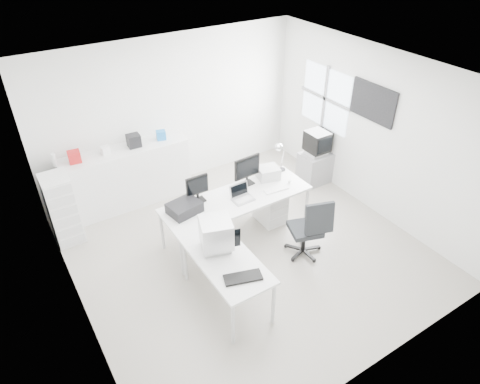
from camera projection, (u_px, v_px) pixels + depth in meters
floor at (247, 250)px, 6.77m from camera, size 5.00×5.00×0.01m
ceiling at (249, 77)px, 5.19m from camera, size 5.00×5.00×0.01m
back_wall at (172, 113)px, 7.73m from camera, size 5.00×0.02×2.80m
left_wall at (65, 237)px, 4.87m from camera, size 0.02×5.00×2.80m
right_wall at (374, 133)px, 7.09m from camera, size 0.02×5.00×2.80m
window at (325, 98)px, 7.81m from camera, size 0.02×1.20×1.10m
wall_picture at (373, 102)px, 6.86m from camera, size 0.04×0.90×0.60m
main_desk at (237, 217)px, 6.87m from camera, size 2.40×0.80×0.75m
side_desk at (227, 280)px, 5.72m from camera, size 0.70×1.40×0.75m
drawer_pedestal at (270, 205)px, 7.25m from camera, size 0.40×0.50×0.60m
inkjet_printer at (184, 208)px, 6.30m from camera, size 0.51×0.43×0.16m
lcd_monitor_small at (197, 189)px, 6.46m from camera, size 0.36×0.21×0.45m
lcd_monitor_large at (247, 171)px, 6.85m from camera, size 0.48×0.22×0.49m
laptop at (243, 195)px, 6.55m from camera, size 0.30×0.31×0.20m
white_keyboard at (276, 189)px, 6.83m from camera, size 0.42×0.16×0.02m
white_mouse at (289, 182)px, 6.99m from camera, size 0.05×0.05×0.05m
laser_printer at (268, 173)px, 7.09m from camera, size 0.40×0.36×0.20m
desk_lamp at (282, 159)px, 7.23m from camera, size 0.18×0.18×0.42m
crt_monitor at (216, 235)px, 5.55m from camera, size 0.52×0.52×0.47m
black_keyboard at (243, 277)px, 5.22m from camera, size 0.51×0.32×0.03m
office_chair at (305, 227)px, 6.45m from camera, size 0.75×0.75×1.03m
tv_cabinet at (315, 168)px, 8.28m from camera, size 0.56×0.46×0.61m
crt_tv at (317, 143)px, 7.98m from camera, size 0.50×0.48×0.45m
sideboard at (128, 176)px, 7.56m from camera, size 2.18×0.55×1.09m
clutter_box_a at (74, 157)px, 6.85m from camera, size 0.21×0.19×0.19m
clutter_box_b at (105, 150)px, 7.08m from camera, size 0.15×0.13×0.13m
clutter_box_c at (134, 141)px, 7.28m from camera, size 0.23×0.21×0.22m
clutter_box_d at (161, 135)px, 7.52m from camera, size 0.19×0.17×0.16m
clutter_bottle at (54, 160)px, 6.73m from camera, size 0.07×0.07×0.22m
filing_cabinet at (62, 209)px, 6.68m from camera, size 0.41×0.49×1.18m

